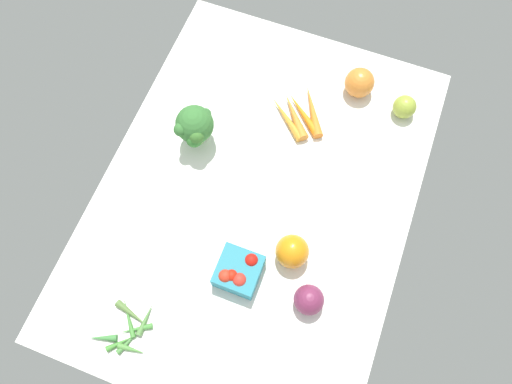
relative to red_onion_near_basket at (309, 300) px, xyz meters
The scene contains 9 objects.
tablecloth 29.28cm from the red_onion_near_basket, 44.76° to the left, with size 104.00×76.00×2.00cm, color white.
red_onion_near_basket is the anchor object (origin of this frame).
broccoli_head 49.74cm from the red_onion_near_basket, 53.65° to the left, with size 10.69×9.54×12.73cm.
berry_basket 17.07cm from the red_onion_near_basket, 88.67° to the left, with size 9.75×9.75×6.64cm.
heirloom_tomato_orange 58.94cm from the red_onion_near_basket, ahead, with size 7.90×7.90×7.90cm, color orange.
heirloom_tomato_green 56.82cm from the red_onion_near_basket, ahead, with size 6.11×6.11×6.11cm, color #96AA39.
carrot_bunch 48.79cm from the red_onion_near_basket, 20.95° to the left, with size 17.49×16.85×2.79cm.
bell_pepper_orange 11.45cm from the red_onion_near_basket, 38.45° to the left, with size 7.78×7.78×8.50cm, color orange.
okra_pile 40.96cm from the red_onion_near_basket, 119.20° to the left, with size 13.13×13.73×1.75cm.
Camera 1 is at (-40.31, -15.23, 114.45)cm, focal length 33.86 mm.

